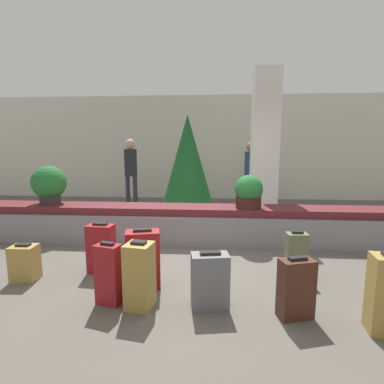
# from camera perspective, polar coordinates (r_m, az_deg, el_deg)

# --- Properties ---
(ground_plane) EXTENTS (18.00, 18.00, 0.00)m
(ground_plane) POSITION_cam_1_polar(r_m,az_deg,el_deg) (4.23, -1.30, -14.45)
(ground_plane) COLOR #59544C
(back_wall) EXTENTS (18.00, 0.06, 3.20)m
(back_wall) POSITION_cam_1_polar(r_m,az_deg,el_deg) (9.49, 2.03, 8.41)
(back_wall) COLOR beige
(back_wall) RESTS_ON ground_plane
(carousel) EXTENTS (8.12, 0.74, 0.63)m
(carousel) POSITION_cam_1_polar(r_m,az_deg,el_deg) (5.29, 0.00, -6.19)
(carousel) COLOR gray
(carousel) RESTS_ON ground_plane
(pillar) EXTENTS (0.53, 0.53, 3.20)m
(pillar) POSITION_cam_1_polar(r_m,az_deg,el_deg) (6.47, 13.62, 7.96)
(pillar) COLOR silver
(pillar) RESTS_ON ground_plane
(suitcase_0) EXTENTS (0.29, 0.22, 0.68)m
(suitcase_0) POSITION_cam_1_polar(r_m,az_deg,el_deg) (3.39, -15.58, -14.86)
(suitcase_0) COLOR maroon
(suitcase_0) RESTS_ON ground_plane
(suitcase_1) EXTENTS (0.27, 0.19, 0.61)m
(suitcase_1) POSITION_cam_1_polar(r_m,az_deg,el_deg) (4.10, 19.20, -11.33)
(suitcase_1) COLOR #5B6647
(suitcase_1) RESTS_ON ground_plane
(suitcase_2) EXTENTS (0.31, 0.30, 0.72)m
(suitcase_2) POSITION_cam_1_polar(r_m,az_deg,el_deg) (3.24, -9.95, -15.43)
(suitcase_2) COLOR #A3843D
(suitcase_2) RESTS_ON ground_plane
(suitcase_3) EXTENTS (0.37, 0.27, 0.62)m
(suitcase_3) POSITION_cam_1_polar(r_m,az_deg,el_deg) (3.22, 19.20, -16.96)
(suitcase_3) COLOR #472319
(suitcase_3) RESTS_ON ground_plane
(suitcase_4) EXTENTS (0.32, 0.25, 0.47)m
(suitcase_4) POSITION_cam_1_polar(r_m,az_deg,el_deg) (4.38, -29.26, -11.66)
(suitcase_4) COLOR #A3843D
(suitcase_4) RESTS_ON ground_plane
(suitcase_5) EXTENTS (0.44, 0.33, 0.72)m
(suitcase_5) POSITION_cam_1_polar(r_m,az_deg,el_deg) (3.66, -9.29, -12.52)
(suitcase_5) COLOR maroon
(suitcase_5) RESTS_ON ground_plane
(suitcase_6) EXTENTS (0.36, 0.23, 0.67)m
(suitcase_6) POSITION_cam_1_polar(r_m,az_deg,el_deg) (4.21, -16.90, -10.23)
(suitcase_6) COLOR maroon
(suitcase_6) RESTS_ON ground_plane
(suitcase_8) EXTENTS (0.41, 0.28, 0.60)m
(suitcase_8) POSITION_cam_1_polar(r_m,az_deg,el_deg) (3.24, 3.43, -16.48)
(suitcase_8) COLOR slate
(suitcase_8) RESTS_ON ground_plane
(potted_plant_0) EXTENTS (0.47, 0.47, 0.56)m
(potted_plant_0) POSITION_cam_1_polar(r_m,az_deg,el_deg) (5.11, 10.74, -0.06)
(potted_plant_0) COLOR #381914
(potted_plant_0) RESTS_ON carousel
(potted_plant_1) EXTENTS (0.61, 0.61, 0.69)m
(potted_plant_1) POSITION_cam_1_polar(r_m,az_deg,el_deg) (5.99, -25.57, 1.37)
(potted_plant_1) COLOR #2D2D2D
(potted_plant_1) RESTS_ON carousel
(traveler_0) EXTENTS (0.31, 0.36, 1.76)m
(traveler_0) POSITION_cam_1_polar(r_m,az_deg,el_deg) (8.32, 11.01, 4.47)
(traveler_0) COLOR #282833
(traveler_0) RESTS_ON ground_plane
(traveler_1) EXTENTS (0.36, 0.26, 1.84)m
(traveler_1) POSITION_cam_1_polar(r_m,az_deg,el_deg) (7.98, -11.59, 4.70)
(traveler_1) COLOR #282833
(traveler_1) RESTS_ON ground_plane
(decorated_tree) EXTENTS (1.26, 1.26, 2.36)m
(decorated_tree) POSITION_cam_1_polar(r_m,az_deg,el_deg) (6.89, -0.85, 5.50)
(decorated_tree) COLOR #4C331E
(decorated_tree) RESTS_ON ground_plane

